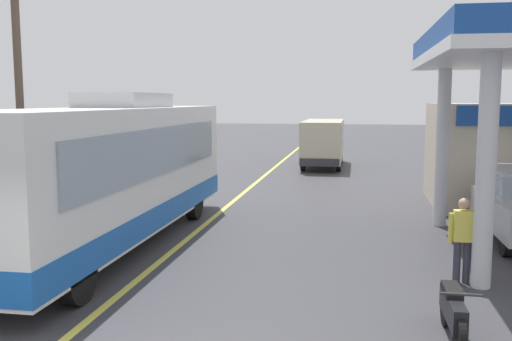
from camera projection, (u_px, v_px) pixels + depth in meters
ground at (262, 178)px, 25.65m from camera, size 120.00×120.00×0.00m
lane_divider_stripe at (239, 196)px, 20.77m from camera, size 0.16×50.00×0.01m
coach_bus_main at (111, 175)px, 13.56m from camera, size 2.60×11.04×3.69m
minibus_opposing_lane at (323, 139)px, 29.99m from camera, size 2.04×6.13×2.44m
motorcycle_parked_forecourt at (453, 312)px, 8.23m from camera, size 0.55×1.80×0.92m
pedestrian_near_pump at (463, 235)px, 10.81m from camera, size 0.55×0.22×1.66m
utility_pole_roadside at (18, 68)px, 17.20m from camera, size 1.80×0.24×8.62m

